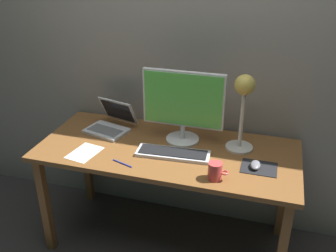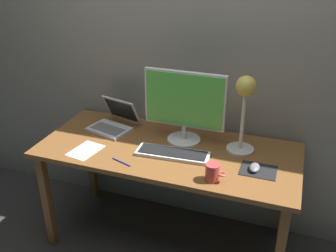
# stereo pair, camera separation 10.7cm
# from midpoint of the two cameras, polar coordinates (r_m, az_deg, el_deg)

# --- Properties ---
(ground_plane) EXTENTS (4.80, 4.80, 0.00)m
(ground_plane) POSITION_cam_midpoint_polar(r_m,az_deg,el_deg) (2.80, 1.11, -16.67)
(ground_plane) COLOR #383333
(ground_plane) RESTS_ON ground
(back_wall) EXTENTS (4.80, 0.06, 2.60)m
(back_wall) POSITION_cam_midpoint_polar(r_m,az_deg,el_deg) (2.51, 4.34, 12.20)
(back_wall) COLOR gray
(back_wall) RESTS_ON ground
(desk) EXTENTS (1.60, 0.70, 0.74)m
(desk) POSITION_cam_midpoint_polar(r_m,az_deg,el_deg) (2.40, 1.25, -5.02)
(desk) COLOR brown
(desk) RESTS_ON ground
(monitor) EXTENTS (0.51, 0.21, 0.46)m
(monitor) POSITION_cam_midpoint_polar(r_m,az_deg,el_deg) (2.34, 3.80, 3.28)
(monitor) COLOR silver
(monitor) RESTS_ON desk
(keyboard_main) EXTENTS (0.45, 0.17, 0.03)m
(keyboard_main) POSITION_cam_midpoint_polar(r_m,az_deg,el_deg) (2.28, 2.05, -4.15)
(keyboard_main) COLOR silver
(keyboard_main) RESTS_ON desk
(laptop) EXTENTS (0.33, 0.34, 0.20)m
(laptop) POSITION_cam_midpoint_polar(r_m,az_deg,el_deg) (2.61, -6.78, 0.91)
(laptop) COLOR silver
(laptop) RESTS_ON desk
(desk_lamp) EXTENTS (0.17, 0.17, 0.48)m
(desk_lamp) POSITION_cam_midpoint_polar(r_m,az_deg,el_deg) (2.25, 12.74, 3.67)
(desk_lamp) COLOR beige
(desk_lamp) RESTS_ON desk
(mousepad) EXTENTS (0.20, 0.16, 0.00)m
(mousepad) POSITION_cam_midpoint_polar(r_m,az_deg,el_deg) (2.21, 14.73, -6.45)
(mousepad) COLOR black
(mousepad) RESTS_ON desk
(mouse) EXTENTS (0.06, 0.10, 0.03)m
(mouse) POSITION_cam_midpoint_polar(r_m,az_deg,el_deg) (2.20, 14.19, -6.06)
(mouse) COLOR slate
(mouse) RESTS_ON mousepad
(coffee_mug) EXTENTS (0.11, 0.08, 0.10)m
(coffee_mug) POSITION_cam_midpoint_polar(r_m,az_deg,el_deg) (2.05, 8.20, -6.92)
(coffee_mug) COLOR #CC3F3F
(coffee_mug) RESTS_ON desk
(paper_sheet_near_mouse) EXTENTS (0.18, 0.23, 0.00)m
(paper_sheet_near_mouse) POSITION_cam_midpoint_polar(r_m,az_deg,el_deg) (2.38, -10.99, -3.63)
(paper_sheet_near_mouse) COLOR white
(paper_sheet_near_mouse) RESTS_ON desk
(pen) EXTENTS (0.14, 0.05, 0.01)m
(pen) POSITION_cam_midpoint_polar(r_m,az_deg,el_deg) (2.22, -5.61, -5.41)
(pen) COLOR #2633A5
(pen) RESTS_ON desk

